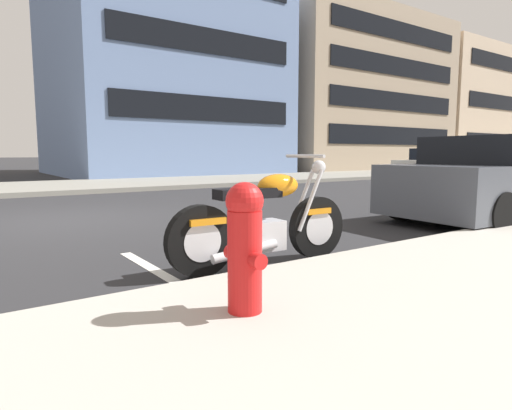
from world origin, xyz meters
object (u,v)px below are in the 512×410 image
object	(u,v)px
parked_car_mid_block	(495,181)
car_opposite_curb	(437,164)
fire_hydrant	(245,244)
parked_motorcycle	(265,224)

from	to	relation	value
parked_car_mid_block	car_opposite_curb	xyz separation A→B (m)	(11.34, 8.32, -0.02)
car_opposite_curb	fire_hydrant	size ratio (longest dim) A/B	5.60
parked_motorcycle	fire_hydrant	world-z (taller)	parked_motorcycle
parked_car_mid_block	car_opposite_curb	bearing A→B (deg)	39.47
parked_motorcycle	fire_hydrant	xyz separation A→B (m)	(-1.08, -1.26, 0.14)
parked_car_mid_block	fire_hydrant	world-z (taller)	parked_car_mid_block
parked_car_mid_block	fire_hydrant	distance (m)	6.32
parked_motorcycle	car_opposite_curb	bearing A→B (deg)	29.96
car_opposite_curb	fire_hydrant	bearing A→B (deg)	27.24
car_opposite_curb	fire_hydrant	world-z (taller)	car_opposite_curb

